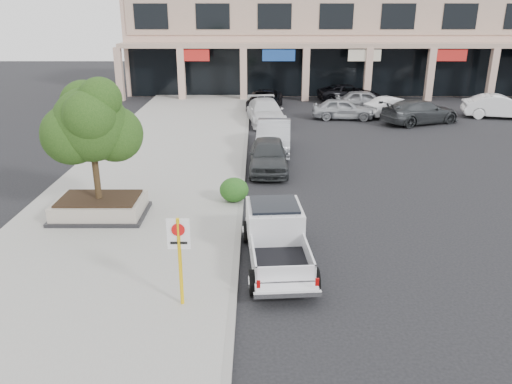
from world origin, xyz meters
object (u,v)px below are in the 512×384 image
at_px(curb_car_b, 274,137).
at_px(curb_car_d, 265,100).
at_px(lot_car_a, 343,109).
at_px(lot_car_b, 394,107).
at_px(planter_tree, 96,124).
at_px(curb_car_c, 266,112).
at_px(pickup_truck, 277,239).
at_px(lot_car_d, 349,93).
at_px(no_parking_sign, 179,250).
at_px(lot_car_e, 365,101).
at_px(lot_car_c, 420,112).
at_px(lot_car_f, 499,107).
at_px(curb_car_a, 269,155).
at_px(planter, 100,207).

height_order(curb_car_b, curb_car_d, curb_car_b).
xyz_separation_m(lot_car_a, lot_car_b, (3.68, 0.85, -0.03)).
distance_m(planter_tree, curb_car_c, 17.02).
xyz_separation_m(pickup_truck, lot_car_d, (6.82, 27.30, -0.08)).
height_order(no_parking_sign, lot_car_e, no_parking_sign).
xyz_separation_m(lot_car_a, lot_car_e, (2.10, 2.84, 0.05)).
bearing_deg(curb_car_c, lot_car_c, -6.58).
xyz_separation_m(lot_car_a, lot_car_d, (1.59, 6.79, -0.02)).
bearing_deg(pickup_truck, lot_car_f, 48.40).
bearing_deg(lot_car_b, planter_tree, 116.20).
relative_size(no_parking_sign, curb_car_a, 0.53).
bearing_deg(curb_car_a, lot_car_d, 70.22).
bearing_deg(planter, lot_car_f, 38.60).
distance_m(planter, planter_tree, 2.95).
bearing_deg(planter_tree, curb_car_c, 69.16).
bearing_deg(planter_tree, lot_car_c, 44.49).
relative_size(planter_tree, lot_car_e, 0.90).
height_order(lot_car_a, lot_car_c, lot_car_c).
distance_m(curb_car_b, lot_car_a, 9.61).
bearing_deg(lot_car_f, curb_car_b, 129.96).
bearing_deg(planter_tree, no_parking_sign, -58.43).
bearing_deg(curb_car_c, planter_tree, -117.61).
bearing_deg(lot_car_d, planter_tree, 144.28).
relative_size(planter_tree, curb_car_b, 0.82).
xyz_separation_m(curb_car_a, lot_car_c, (10.08, 10.15, 0.03)).
bearing_deg(curb_car_b, no_parking_sign, -97.22).
bearing_deg(lot_car_c, no_parking_sign, 127.14).
relative_size(curb_car_c, curb_car_d, 1.04).
relative_size(planter, curb_car_a, 0.73).
bearing_deg(no_parking_sign, lot_car_c, 59.89).
height_order(lot_car_a, lot_car_b, lot_car_a).
bearing_deg(lot_car_d, curb_car_c, 132.61).
bearing_deg(pickup_truck, no_parking_sign, -140.14).
bearing_deg(lot_car_e, lot_car_a, 150.47).
distance_m(planter_tree, no_parking_sign, 7.01).
bearing_deg(lot_car_d, lot_car_c, -165.96).
distance_m(planter, lot_car_a, 20.66).
height_order(curb_car_c, lot_car_c, lot_car_c).
relative_size(pickup_truck, lot_car_f, 1.04).
relative_size(planter_tree, lot_car_b, 0.97).
relative_size(curb_car_a, lot_car_a, 1.05).
distance_m(planter_tree, curb_car_d, 21.54).
height_order(curb_car_c, curb_car_d, curb_car_c).
bearing_deg(planter, planter_tree, 48.97).
xyz_separation_m(curb_car_a, lot_car_d, (6.87, 18.29, -0.05)).
distance_m(planter, curb_car_b, 11.06).
relative_size(pickup_truck, curb_car_c, 0.93).
bearing_deg(curb_car_c, lot_car_b, 7.28).
bearing_deg(lot_car_f, planter_tree, 139.61).
relative_size(curb_car_c, lot_car_e, 1.18).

